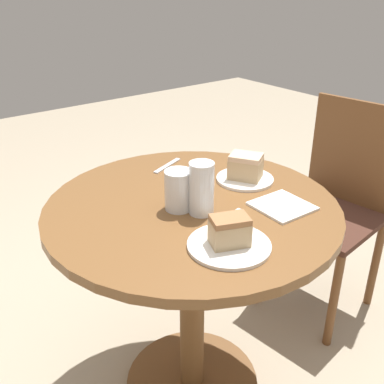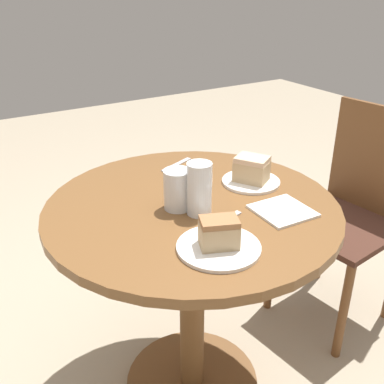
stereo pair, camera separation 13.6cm
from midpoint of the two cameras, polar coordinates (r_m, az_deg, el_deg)
name	(u,v)px [view 2 (the right image)]	position (r m, az deg, el deg)	size (l,w,h in m)	color
ground_plane	(192,383)	(1.87, 2.27, -23.12)	(8.00, 8.00, 0.00)	tan
table	(192,257)	(1.48, 2.66, -8.33)	(0.91, 0.91, 0.77)	brown
chair	(350,213)	(2.05, 21.28, -2.53)	(0.47, 0.46, 0.94)	brown
plate_near	(219,247)	(1.17, 6.77, -7.08)	(0.22, 0.22, 0.01)	white
plate_far	(251,182)	(1.54, 10.02, 1.26)	(0.20, 0.20, 0.01)	white
cake_slice_near	(219,233)	(1.14, 6.88, -5.23)	(0.10, 0.12, 0.08)	tan
cake_slice_far	(252,169)	(1.52, 10.15, 2.86)	(0.13, 0.13, 0.08)	tan
glass_lemonade	(177,191)	(1.33, 0.99, 0.11)	(0.08, 0.08, 0.12)	silver
glass_water	(199,191)	(1.30, 3.94, 0.06)	(0.07, 0.07, 0.16)	silver
napkin_stack	(283,211)	(1.37, 14.26, -2.40)	(0.16, 0.16, 0.01)	white
fork	(220,222)	(1.28, 6.59, -3.88)	(0.05, 0.17, 0.00)	silver
spoon	(177,165)	(1.66, 0.38, 3.43)	(0.07, 0.15, 0.00)	silver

